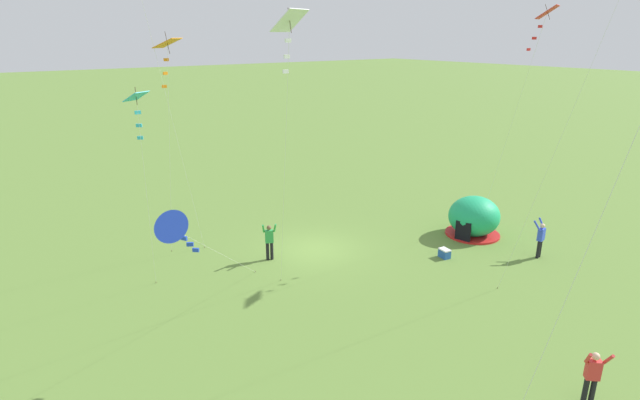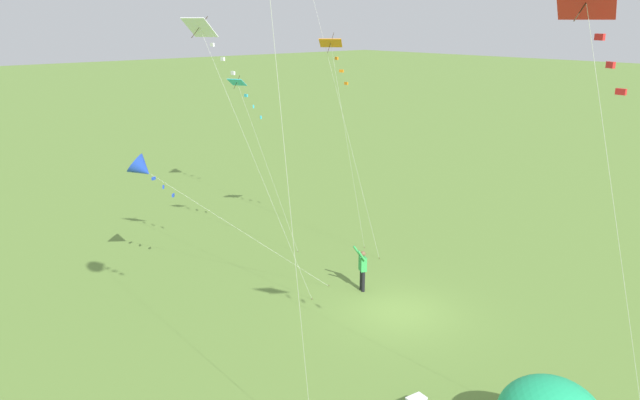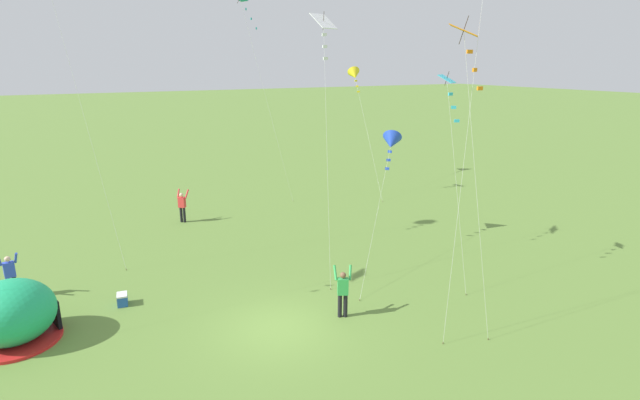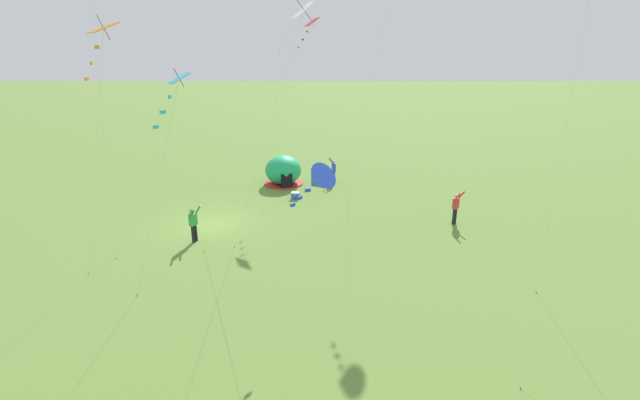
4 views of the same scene
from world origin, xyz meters
The scene contains 7 objects.
ground_plane centered at (0.00, 0.00, 0.00)m, with size 300.00×300.00×0.00m, color olive.
person_near_tent centered at (2.38, -0.31, 1.00)m, with size 0.72×0.64×1.89m.
kite_red centered at (-8.73, 5.31, 10.71)m, with size 2.02×3.79×11.38m.
kite_cyan centered at (8.17, 1.29, 7.71)m, with size 1.16×3.12×8.47m.
kite_white centered at (4.60, 5.19, 10.18)m, with size 2.19×4.09×10.86m.
kite_blue centered at (8.81, 5.86, 4.99)m, with size 6.00×6.20×5.60m.
kite_orange centered at (5.87, -1.83, 9.45)m, with size 1.29×2.90×10.22m.
Camera 2 is at (-14.20, 16.62, 10.76)m, focal length 35.00 mm.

